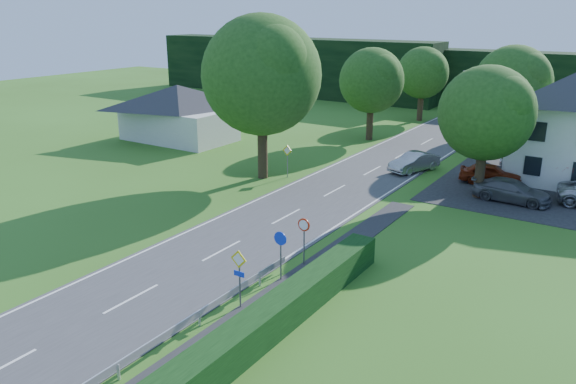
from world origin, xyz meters
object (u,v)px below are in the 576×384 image
Objects in this scene: streetlight at (486,125)px; parasol at (572,178)px; moving_car at (414,162)px; parked_car_silver_a at (532,160)px; motorcycle at (415,156)px; parked_car_red at (490,174)px; parked_car_grey at (512,191)px.

parasol is (5.40, 2.39, -3.44)m from streetlight.
parked_car_silver_a reaches higher than moving_car.
streetlight is 1.85× the size of moving_car.
parked_car_red is (6.57, -2.72, 0.21)m from motorcycle.
parked_car_red is (5.67, -0.07, -0.00)m from moving_car.
motorcycle is 10.61m from parked_car_grey.
parked_car_silver_a is (2.07, 7.00, -3.66)m from streetlight.
parked_car_silver_a is 5.69m from parasol.
parked_car_red is 5.16m from parasol.
motorcycle is at bearing 170.89° from parasol.
parasol is (3.33, -4.61, 0.22)m from parked_car_silver_a.
parked_car_silver_a is at bearing -29.63° from parked_car_red.
streetlight is at bearing 4.31° from moving_car.
parasol is at bearing -33.38° from motorcycle.
parked_car_silver_a reaches higher than motorcycle.
streetlight is 1.66× the size of parked_car_grey.
moving_car is at bearing -175.82° from parasol.
motorcycle is 7.12m from parked_car_red.
parasol reaches higher than motorcycle.
streetlight is 3.65× the size of parasol.
parked_car_silver_a reaches higher than parked_car_red.
parked_car_silver_a is (1.76, 5.47, 0.06)m from parked_car_red.
moving_car is 9.19m from parked_car_silver_a.
parasol reaches higher than parked_car_silver_a.
parasol is (5.09, 0.85, 0.27)m from parked_car_red.
motorcycle is 11.82m from parasol.
parked_car_grey is 2.21× the size of parasol.
parked_car_red is at bearing 78.51° from streetlight.
motorcycle is 0.39× the size of parked_car_grey.
parked_car_grey is at bearing -125.13° from parasol.
motorcycle is at bearing 145.79° from streetlight.
streetlight is 8.16m from parked_car_silver_a.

